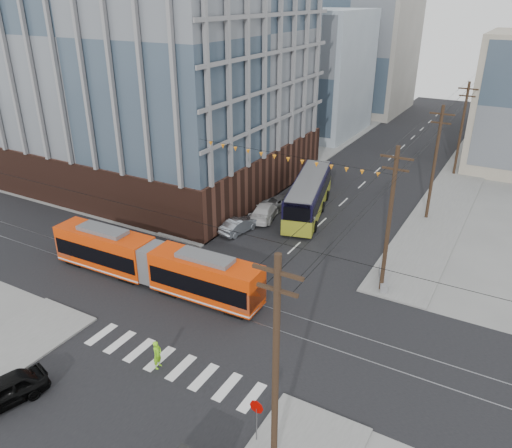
{
  "coord_description": "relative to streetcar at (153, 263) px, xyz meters",
  "views": [
    {
      "loc": [
        15.94,
        -20.82,
        19.89
      ],
      "look_at": [
        -0.73,
        8.61,
        4.28
      ],
      "focal_mm": 35.0,
      "sensor_mm": 36.0,
      "label": 1
    }
  ],
  "objects": [
    {
      "name": "ground",
      "position": [
        6.73,
        -3.62,
        -1.71
      ],
      "size": [
        160.0,
        160.0,
        0.0
      ],
      "primitive_type": "plane",
      "color": "slate"
    },
    {
      "name": "office_building",
      "position": [
        -15.27,
        19.38,
        12.59
      ],
      "size": [
        30.0,
        25.0,
        28.6
      ],
      "primitive_type": "cube",
      "color": "#381E16",
      "rests_on": "ground"
    },
    {
      "name": "bg_bldg_nw_near",
      "position": [
        -10.27,
        48.38,
        7.29
      ],
      "size": [
        18.0,
        16.0,
        18.0
      ],
      "primitive_type": "cube",
      "color": "#8C99A5",
      "rests_on": "ground"
    },
    {
      "name": "bg_bldg_nw_far",
      "position": [
        -7.27,
        68.38,
        8.29
      ],
      "size": [
        16.0,
        18.0,
        20.0
      ],
      "primitive_type": "cube",
      "color": "gray",
      "rests_on": "ground"
    },
    {
      "name": "utility_pole_near",
      "position": [
        15.23,
        -9.62,
        3.79
      ],
      "size": [
        0.3,
        0.3,
        11.0
      ],
      "primitive_type": "cylinder",
      "color": "black",
      "rests_on": "ground"
    },
    {
      "name": "utility_pole_far",
      "position": [
        15.23,
        52.38,
        3.79
      ],
      "size": [
        0.3,
        0.3,
        11.0
      ],
      "primitive_type": "cylinder",
      "color": "black",
      "rests_on": "ground"
    },
    {
      "name": "streetcar",
      "position": [
        0.0,
        0.0,
        0.0
      ],
      "size": [
        17.78,
        2.95,
        3.41
      ],
      "primitive_type": null,
      "rotation": [
        0.0,
        0.0,
        0.03
      ],
      "color": "red",
      "rests_on": "ground"
    },
    {
      "name": "city_bus",
      "position": [
        4.59,
        18.06,
        0.11
      ],
      "size": [
        5.9,
        13.13,
        3.64
      ],
      "primitive_type": null,
      "rotation": [
        0.0,
        0.0,
        0.25
      ],
      "color": "black",
      "rests_on": "ground"
    },
    {
      "name": "black_sedan",
      "position": [
        1.06,
        -13.49,
        -0.92
      ],
      "size": [
        3.13,
        4.95,
        1.57
      ],
      "primitive_type": "imported",
      "rotation": [
        0.0,
        0.0,
        -0.3
      ],
      "color": "black",
      "rests_on": "ground"
    },
    {
      "name": "parked_car_silver",
      "position": [
        0.95,
        10.76,
        -1.02
      ],
      "size": [
        2.17,
        4.35,
        1.37
      ],
      "primitive_type": "imported",
      "rotation": [
        0.0,
        0.0,
        2.96
      ],
      "color": "#8C949E",
      "rests_on": "ground"
    },
    {
      "name": "parked_car_white",
      "position": [
        1.51,
        14.67,
        -0.96
      ],
      "size": [
        3.22,
        5.51,
        1.5
      ],
      "primitive_type": "imported",
      "rotation": [
        0.0,
        0.0,
        3.37
      ],
      "color": "silver",
      "rests_on": "ground"
    },
    {
      "name": "parked_car_grey",
      "position": [
        1.8,
        17.97,
        -1.06
      ],
      "size": [
        3.67,
        5.13,
        1.3
      ],
      "primitive_type": "imported",
      "rotation": [
        0.0,
        0.0,
        2.78
      ],
      "color": "slate",
      "rests_on": "ground"
    },
    {
      "name": "pedestrian",
      "position": [
        6.33,
        -7.21,
        -0.8
      ],
      "size": [
        0.53,
        0.72,
        1.82
      ],
      "primitive_type": "imported",
      "rotation": [
        0.0,
        0.0,
        1.72
      ],
      "color": "#87E61C",
      "rests_on": "ground"
    },
    {
      "name": "stop_sign",
      "position": [
        13.98,
        -9.04,
        -0.49
      ],
      "size": [
        0.77,
        0.77,
        2.43
      ],
      "primitive_type": null,
      "rotation": [
        0.0,
        0.0,
        -0.04
      ],
      "color": "#A20500",
      "rests_on": "ground"
    },
    {
      "name": "jersey_barrier",
      "position": [
        15.03,
        8.57,
        -1.35
      ],
      "size": [
        1.87,
        3.59,
        0.7
      ],
      "primitive_type": "cube",
      "rotation": [
        0.0,
        0.0,
        0.32
      ],
      "color": "gray",
      "rests_on": "ground"
    }
  ]
}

